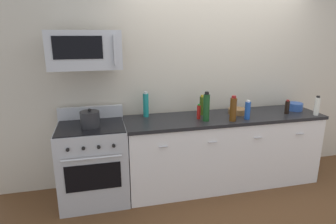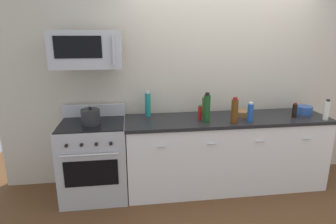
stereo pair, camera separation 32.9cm
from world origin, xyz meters
name	(u,v)px [view 2 (the right image)]	position (x,y,z in m)	size (l,w,h in m)	color
ground_plane	(224,185)	(0.00, 0.00, 0.00)	(6.71, 6.71, 0.00)	brown
back_wall	(219,78)	(0.00, 0.41, 1.35)	(5.59, 0.10, 2.70)	beige
counter_unit	(226,152)	(0.00, 0.00, 0.46)	(2.50, 0.66, 0.92)	white
range_oven	(95,159)	(-1.62, 0.00, 0.47)	(0.76, 0.69, 1.07)	#B7BABF
microwave	(87,49)	(-1.62, 0.05, 1.75)	(0.74, 0.44, 0.40)	#B7BABF
bottle_wine_green	(207,108)	(-0.30, -0.13, 1.09)	(0.08, 0.08, 0.35)	#19471E
bottle_vinegar_white	(327,110)	(1.13, -0.23, 1.04)	(0.06, 0.06, 0.25)	silver
bottle_soda_blue	(250,112)	(0.20, -0.18, 1.03)	(0.07, 0.07, 0.23)	#1E4CA5
bottle_wine_amber	(234,111)	(0.00, -0.21, 1.06)	(0.08, 0.08, 0.30)	#59330F
bottle_hot_sauce_red	(200,113)	(-0.36, -0.04, 1.01)	(0.04, 0.04, 0.18)	#B21914
bottle_soy_sauce_dark	(295,110)	(0.81, -0.09, 1.01)	(0.06, 0.06, 0.18)	black
bottle_olive_oil	(205,106)	(-0.26, 0.12, 1.04)	(0.07, 0.07, 0.26)	#385114
bottle_sparkling_teal	(148,104)	(-0.96, 0.21, 1.07)	(0.07, 0.07, 0.32)	#197F7A
bowl_wooden_salad	(241,113)	(0.19, 0.05, 0.96)	(0.22, 0.22, 0.07)	brown
bowl_blue_mixing	(304,110)	(1.03, 0.04, 0.97)	(0.20, 0.20, 0.10)	#2D519E
stockpot	(91,117)	(-1.62, -0.05, 1.01)	(0.21, 0.21, 0.21)	#262628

